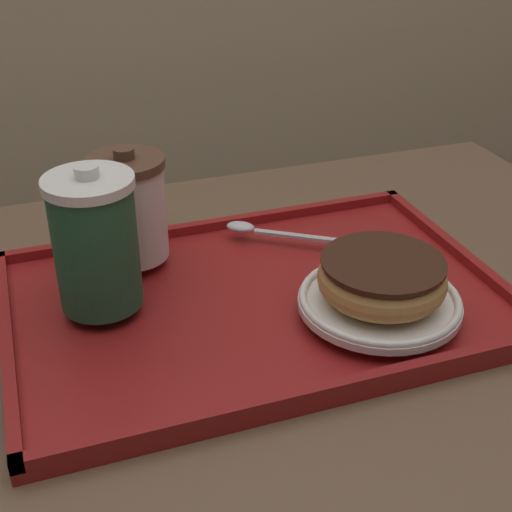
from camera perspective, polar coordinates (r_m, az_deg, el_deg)
The scene contains 7 objects.
cafe_table at distance 0.87m, azimuth 2.60°, elevation -13.27°, with size 0.96×0.74×0.72m.
serving_tray at distance 0.77m, azimuth 0.00°, elevation -3.67°, with size 0.52×0.35×0.02m.
coffee_cup_front at distance 0.72m, azimuth -12.72°, elevation 1.12°, with size 0.09×0.09×0.15m.
coffee_cup_rear at distance 0.81m, azimuth -10.12°, elevation 3.86°, with size 0.09×0.09×0.13m.
plate_with_chocolate_donut at distance 0.74m, azimuth 9.85°, elevation -3.52°, with size 0.17×0.17×0.01m.
donut_chocolate_glazed at distance 0.72m, azimuth 10.04°, elevation -1.71°, with size 0.13×0.13×0.04m.
spoon at distance 0.87m, azimuth 0.31°, elevation 2.10°, with size 0.14×0.10×0.01m.
Camera 1 is at (-0.25, -0.58, 1.15)m, focal length 50.00 mm.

